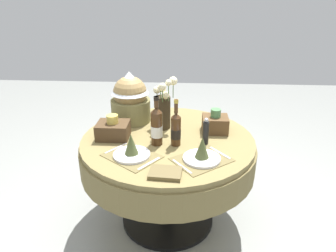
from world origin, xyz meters
name	(u,v)px	position (x,y,z in m)	size (l,w,h in m)	color
ground	(168,218)	(0.00, 0.00, 0.00)	(8.00, 8.00, 0.00)	gray
dining_table	(168,156)	(0.00, 0.00, 0.59)	(1.28, 1.28, 0.74)	olive
place_setting_left	(131,150)	(-0.22, -0.29, 0.78)	(0.43, 0.41, 0.16)	brown
place_setting_right	(202,153)	(0.23, -0.31, 0.78)	(0.43, 0.41, 0.16)	brown
flower_vase	(163,107)	(-0.05, 0.17, 0.91)	(0.18, 0.20, 0.41)	#332819
wine_bottle_left	(157,126)	(-0.07, -0.10, 0.87)	(0.08, 0.08, 0.35)	#422814
wine_bottle_centre	(176,129)	(0.06, -0.11, 0.86)	(0.07, 0.07, 0.33)	#422814
pepper_mill	(206,132)	(0.27, -0.08, 0.83)	(0.04, 0.04, 0.19)	black
book_on_table	(165,173)	(0.02, -0.49, 0.75)	(0.19, 0.14, 0.02)	brown
gift_tub_back_left	(130,96)	(-0.32, 0.31, 0.95)	(0.32, 0.32, 0.41)	olive
woven_basket_side_left	(113,129)	(-0.39, -0.02, 0.80)	(0.23, 0.19, 0.17)	#47331E
woven_basket_side_right	(215,123)	(0.35, 0.13, 0.80)	(0.19, 0.17, 0.18)	brown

